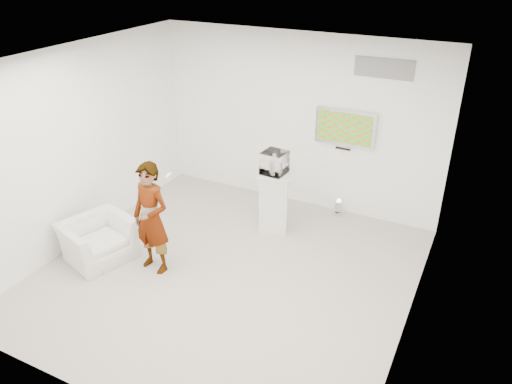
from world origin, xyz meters
TOP-DOWN VIEW (x-y plane):
  - room at (0.00, 0.00)m, footprint 5.01×5.01m
  - tv at (0.85, 2.45)m, footprint 1.00×0.08m
  - logo_decal at (1.35, 2.49)m, footprint 0.90×0.02m
  - person at (-1.00, -0.34)m, footprint 0.64×0.46m
  - armchair at (-1.91, -0.50)m, footprint 1.08×1.16m
  - pedestal at (0.06, 1.42)m, footprint 0.63×0.63m
  - floor_uplight at (0.88, 2.34)m, footprint 0.23×0.23m
  - vitrine at (0.06, 1.42)m, footprint 0.38×0.38m
  - console at (0.06, 1.42)m, footprint 0.12×0.15m
  - wii_remote at (-0.73, -0.22)m, footprint 0.06×0.14m

SIDE VIEW (x-z plane):
  - floor_uplight at x=0.88m, z-range 0.00..0.29m
  - armchair at x=-1.91m, z-range 0.00..0.62m
  - pedestal at x=0.06m, z-range 0.00..1.00m
  - person at x=-1.00m, z-range 0.00..1.65m
  - console at x=0.06m, z-range 1.00..1.21m
  - vitrine at x=0.06m, z-range 1.00..1.36m
  - wii_remote at x=-0.73m, z-range 1.47..1.50m
  - room at x=0.00m, z-range 0.00..3.00m
  - tv at x=0.85m, z-range 1.25..1.85m
  - logo_decal at x=1.35m, z-range 2.40..2.70m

